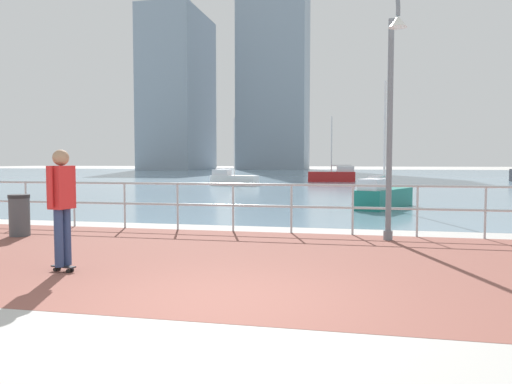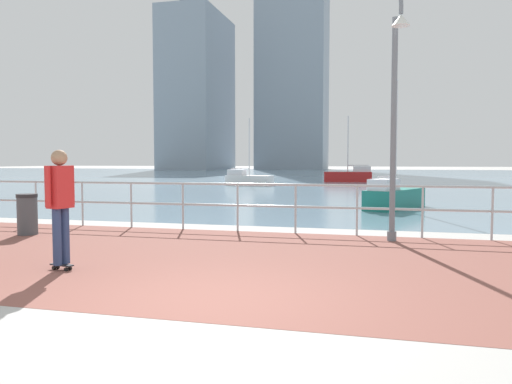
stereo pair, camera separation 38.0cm
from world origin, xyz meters
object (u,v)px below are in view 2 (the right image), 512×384
lamppost (396,102)px  trash_bin (27,214)px  skateboarder (60,198)px  sailboat_teal (394,197)px  sailboat_yellow (349,176)px  sailboat_ivory (248,179)px

lamppost → trash_bin: (-8.06, -0.97, -2.41)m
skateboarder → sailboat_teal: sailboat_teal is taller
sailboat_yellow → sailboat_teal: 22.95m
skateboarder → sailboat_ivory: 26.62m
lamppost → sailboat_teal: (0.12, 7.55, -2.45)m
trash_bin → sailboat_ivory: bearing=92.9°
skateboarder → trash_bin: (-3.07, 3.04, -0.65)m
skateboarder → sailboat_teal: size_ratio=0.41×
skateboarder → sailboat_yellow: (2.02, 34.31, -0.62)m
trash_bin → sailboat_ivory: 23.26m
lamppost → sailboat_teal: lamppost is taller
sailboat_ivory → sailboat_yellow: size_ratio=0.87×
sailboat_teal → skateboarder: bearing=-113.8°
trash_bin → sailboat_ivory: size_ratio=0.20×
trash_bin → sailboat_teal: size_ratio=0.21×
skateboarder → lamppost: bearing=38.9°
lamppost → sailboat_yellow: sailboat_yellow is taller
lamppost → sailboat_ivory: size_ratio=1.14×
lamppost → sailboat_ivory: lamppost is taller
lamppost → sailboat_yellow: bearing=95.6°
sailboat_teal → lamppost: bearing=-90.9°
skateboarder → sailboat_teal: 12.67m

